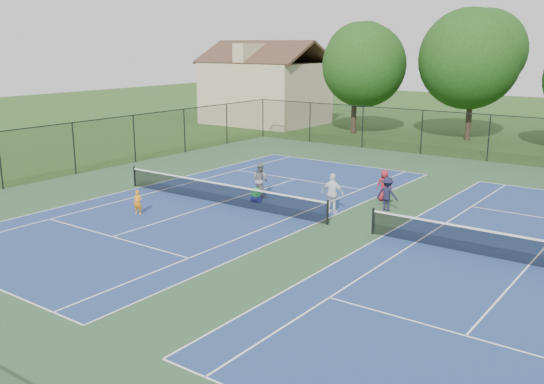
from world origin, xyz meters
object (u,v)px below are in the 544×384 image
Objects in this scene: tree_back_a at (356,60)px; child_player at (138,202)px; instructor at (260,180)px; bystander_a at (333,193)px; clapboard_house at (265,90)px; ball_hopper at (256,192)px; bystander_b at (387,194)px; tree_back_b at (474,54)px; bystander_c at (384,185)px; ball_crate at (256,199)px.

tree_back_a is 8.34× the size of child_player.
bystander_a is at bearing -178.72° from instructor.
clapboard_house is 29.51m from ball_hopper.
tree_back_a is at bearing -5.71° from clapboard_house.
instructor reaches higher than child_player.
bystander_b is (22.97, -21.52, -2.32)m from clapboard_house.
tree_back_b is 23.60m from bystander_b.
tree_back_a reaches higher than bystander_a.
instructor is (2.48, 5.69, 0.31)m from child_player.
clapboard_house is 29.87m from bystander_c.
tree_back_a is at bearing 107.63° from ball_crate.
clapboard_house is at bearing 94.52° from child_player.
bystander_c is (-0.89, 1.54, -0.01)m from bystander_b.
instructor is at bearing 44.37° from child_player.
tree_back_a is 0.85× the size of clapboard_house.
bystander_a is 4.00m from ball_hopper.
clapboard_house is 29.75× the size of ball_hopper.
bystander_c is at bearing -42.14° from clapboard_house.
bystander_a is at bearing -47.75° from clapboard_house.
bystander_b is 4.27× the size of ball_hopper.
instructor reaches higher than ball_hopper.
clapboard_house is at bearing 125.93° from ball_hopper.
tree_back_b reaches higher than tree_back_a.
bystander_c is 4.04× the size of ball_crate.
ball_crate is at bearing 7.24° from bystander_c.
bystander_a is (2.19, -24.33, -5.69)m from tree_back_b.
bystander_a is 1.18× the size of bystander_c.
child_player is 0.61× the size of bystander_a.
tree_back_b is 9.14× the size of child_player.
ball_crate is (-1.75, -24.80, -6.45)m from tree_back_b.
tree_back_b is 5.82× the size of instructor.
ball_hopper is at bearing -72.37° from tree_back_a.
clapboard_house is 29.54m from ball_crate.
tree_back_b is 25.08m from bystander_a.
child_player is 2.91× the size of ball_crate.
bystander_a is (21.19, -23.33, -2.19)m from clapboard_house.
bystander_a reaches higher than bystander_c.
bystander_c is (7.74, 8.61, 0.21)m from child_player.
tree_back_b is at bearing 3.01° from clapboard_house.
ball_crate is (-4.84, -3.82, -0.62)m from bystander_c.
clapboard_house is at bearing -44.24° from bystander_b.
clapboard_house is 28.50m from instructor.
tree_back_b is at bearing -92.38° from bystander_a.
child_player reaches higher than ball_hopper.
bystander_c reaches higher than ball_crate.
ball_hopper is (-3.94, -0.47, -0.43)m from bystander_a.
ball_hopper is at bearing 121.93° from instructor.
bystander_b is at bearing 17.22° from child_player.
ball_crate is (-3.94, -0.47, -0.76)m from bystander_a.
tree_back_b reaches higher than bystander_b.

